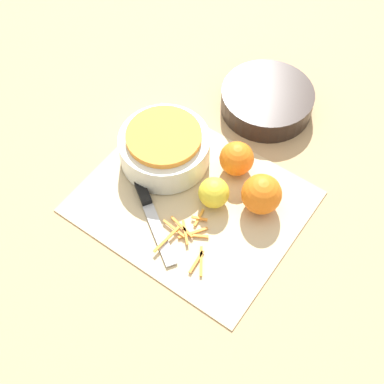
{
  "coord_description": "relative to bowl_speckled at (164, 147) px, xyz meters",
  "views": [
    {
      "loc": [
        0.33,
        -0.47,
        0.91
      ],
      "look_at": [
        0.0,
        0.0,
        0.04
      ],
      "focal_mm": 50.0,
      "sensor_mm": 36.0,
      "label": 1
    }
  ],
  "objects": [
    {
      "name": "ground_plane",
      "position": [
        0.11,
        -0.05,
        -0.04
      ],
      "size": [
        4.0,
        4.0,
        0.0
      ],
      "primitive_type": "plane",
      "color": "tan"
    },
    {
      "name": "bowl_dark",
      "position": [
        0.1,
        0.25,
        -0.02
      ],
      "size": [
        0.2,
        0.2,
        0.05
      ],
      "color": "black",
      "rests_on": "ground_plane"
    },
    {
      "name": "lemon",
      "position": [
        0.14,
        -0.03,
        -0.01
      ],
      "size": [
        0.06,
        0.06,
        0.06
      ],
      "color": "yellow",
      "rests_on": "cutting_board"
    },
    {
      "name": "peel_pile",
      "position": [
        0.15,
        -0.13,
        -0.04
      ],
      "size": [
        0.13,
        0.13,
        0.01
      ],
      "color": "gold",
      "rests_on": "cutting_board"
    },
    {
      "name": "orange_left",
      "position": [
        0.22,
        0.02,
        0.0
      ],
      "size": [
        0.08,
        0.08,
        0.08
      ],
      "color": "orange",
      "rests_on": "cutting_board"
    },
    {
      "name": "knife",
      "position": [
        0.03,
        -0.11,
        -0.03
      ],
      "size": [
        0.2,
        0.14,
        0.02
      ],
      "rotation": [
        0.0,
        0.0,
        -0.58
      ],
      "color": "black",
      "rests_on": "cutting_board"
    },
    {
      "name": "bowl_speckled",
      "position": [
        0.0,
        0.0,
        0.0
      ],
      "size": [
        0.19,
        0.19,
        0.08
      ],
      "color": "silver",
      "rests_on": "cutting_board"
    },
    {
      "name": "orange_right",
      "position": [
        0.14,
        0.06,
        -0.0
      ],
      "size": [
        0.07,
        0.07,
        0.07
      ],
      "color": "orange",
      "rests_on": "cutting_board"
    },
    {
      "name": "cutting_board",
      "position": [
        0.11,
        -0.05,
        -0.04
      ],
      "size": [
        0.42,
        0.35,
        0.01
      ],
      "color": "#CCB284",
      "rests_on": "ground_plane"
    }
  ]
}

